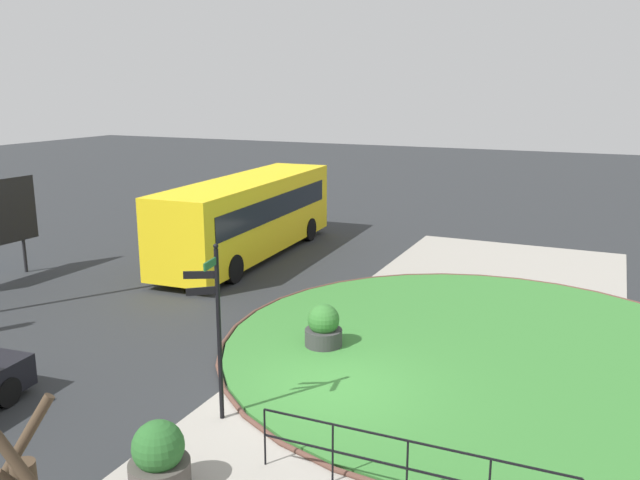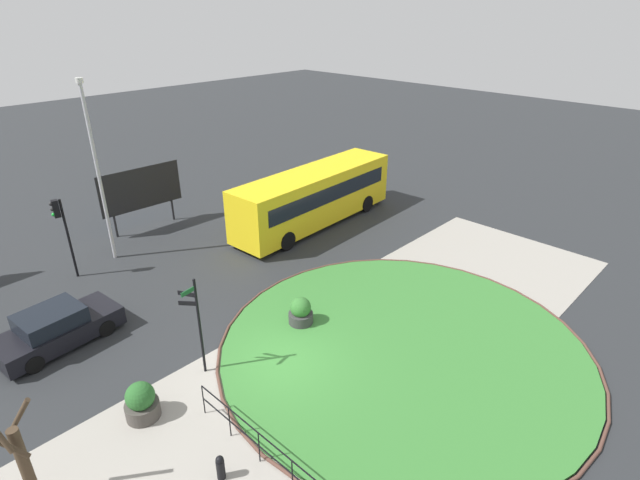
% 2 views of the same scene
% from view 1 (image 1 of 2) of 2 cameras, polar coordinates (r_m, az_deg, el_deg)
% --- Properties ---
extents(ground, '(120.00, 120.00, 0.00)m').
position_cam_1_polar(ground, '(14.96, 1.19, -13.02)').
color(ground, '#282B2D').
extents(sidewalk_paving, '(32.00, 8.28, 0.02)m').
position_cam_1_polar(sidewalk_paving, '(14.41, 8.21, -14.20)').
color(sidewalk_paving, '#9E998E').
rests_on(sidewalk_paving, ground).
extents(grass_island, '(13.28, 13.28, 0.10)m').
position_cam_1_polar(grass_island, '(17.55, 13.94, -9.15)').
color(grass_island, '#387A33').
rests_on(grass_island, ground).
extents(grass_kerb_ring, '(13.59, 13.59, 0.11)m').
position_cam_1_polar(grass_kerb_ring, '(17.55, 13.94, -9.14)').
color(grass_kerb_ring, brown).
rests_on(grass_kerb_ring, ground).
extents(signpost_directional, '(0.60, 0.69, 3.69)m').
position_cam_1_polar(signpost_directional, '(13.09, -9.11, -6.97)').
color(signpost_directional, black).
rests_on(signpost_directional, ground).
extents(railing_grass_edge, '(0.10, 5.25, 1.11)m').
position_cam_1_polar(railing_grass_edge, '(11.20, 7.63, -18.64)').
color(railing_grass_edge, black).
rests_on(railing_grass_edge, ground).
extents(bus_yellow, '(10.84, 3.05, 3.12)m').
position_cam_1_polar(bus_yellow, '(25.93, -6.24, 2.18)').
color(bus_yellow, yellow).
rests_on(bus_yellow, ground).
extents(planter_near_signpost, '(0.97, 0.97, 1.20)m').
position_cam_1_polar(planter_near_signpost, '(16.95, 0.31, -7.76)').
color(planter_near_signpost, '#383838').
rests_on(planter_near_signpost, ground).
extents(planter_kerbside, '(1.03, 1.03, 1.25)m').
position_cam_1_polar(planter_kerbside, '(11.76, -13.87, -18.14)').
color(planter_kerbside, '#47423D').
rests_on(planter_kerbside, ground).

